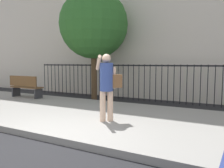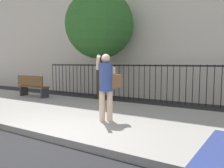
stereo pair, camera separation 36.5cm
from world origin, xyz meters
TOP-DOWN VIEW (x-y plane):
  - ground_plane at (0.00, 0.00)m, footprint 60.00×60.00m
  - sidewalk at (0.00, 2.20)m, footprint 28.00×4.40m
  - iron_fence at (0.00, 5.90)m, footprint 12.03×0.04m
  - pedestrian_on_phone at (0.45, 1.63)m, footprint 0.71×0.67m
  - street_bench at (-4.70, 3.44)m, footprint 1.60×0.45m
  - street_tree_near at (-2.27, 5.20)m, footprint 3.03×3.03m

SIDE VIEW (x-z plane):
  - ground_plane at x=0.00m, z-range 0.00..0.00m
  - sidewalk at x=0.00m, z-range 0.00..0.15m
  - street_bench at x=-4.70m, z-range 0.18..1.13m
  - iron_fence at x=0.00m, z-range 0.22..1.82m
  - pedestrian_on_phone at x=0.45m, z-range 0.29..2.04m
  - street_tree_near at x=-2.27m, z-range 0.91..5.79m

